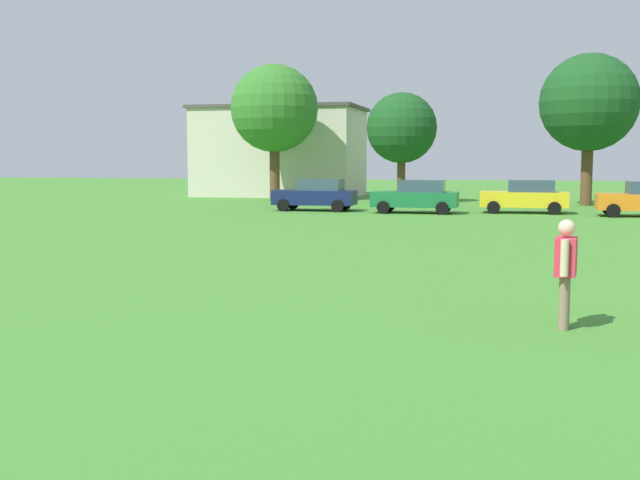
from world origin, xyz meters
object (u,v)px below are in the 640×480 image
object	(u,v)px
parked_car_green_1	(417,196)
parked_car_yellow_2	(526,196)
adult_bystander	(566,264)
tree_far_left	(274,109)
tree_far_right	(589,103)
parked_car_navy_0	(316,195)
tree_center	(402,128)

from	to	relation	value
parked_car_green_1	parked_car_yellow_2	bearing A→B (deg)	-166.27
adult_bystander	tree_far_left	size ratio (longest dim) A/B	0.20
parked_car_green_1	parked_car_yellow_2	distance (m)	5.51
adult_bystander	parked_car_green_1	xyz separation A→B (m)	(-5.64, 26.60, -0.18)
adult_bystander	parked_car_yellow_2	bearing A→B (deg)	7.28
parked_car_green_1	tree_far_right	world-z (taller)	tree_far_right
parked_car_green_1	tree_far_right	distance (m)	13.74
adult_bystander	parked_car_yellow_2	world-z (taller)	adult_bystander
parked_car_navy_0	tree_far_right	distance (m)	17.43
adult_bystander	parked_car_yellow_2	size ratio (longest dim) A/B	0.40
parked_car_green_1	tree_far_left	size ratio (longest dim) A/B	0.48
parked_car_navy_0	parked_car_green_1	distance (m)	5.43
tree_far_left	parked_car_yellow_2	bearing A→B (deg)	-27.62
parked_car_yellow_2	tree_far_left	world-z (taller)	tree_far_left
parked_car_green_1	adult_bystander	bearing A→B (deg)	101.96
adult_bystander	tree_center	distance (m)	37.45
parked_car_green_1	parked_car_yellow_2	xyz separation A→B (m)	(5.35, 1.31, 0.00)
parked_car_yellow_2	tree_center	bearing A→B (deg)	-48.47
parked_car_navy_0	parked_car_yellow_2	bearing A→B (deg)	-176.17
tree_far_left	tree_center	distance (m)	8.43
adult_bystander	tree_far_right	xyz separation A→B (m)	(3.27, 35.71, 4.97)
parked_car_navy_0	adult_bystander	bearing A→B (deg)	112.09
parked_car_yellow_2	tree_center	distance (m)	12.02
parked_car_yellow_2	tree_far_right	bearing A→B (deg)	-114.42
tree_far_left	tree_center	world-z (taller)	tree_far_left
parked_car_green_1	tree_far_left	xyz separation A→B (m)	(-10.52, 9.61, 5.15)
parked_car_green_1	tree_far_left	distance (m)	15.16
adult_bystander	tree_far_right	world-z (taller)	tree_far_right
parked_car_navy_0	parked_car_green_1	xyz separation A→B (m)	(5.40, -0.59, 0.00)
tree_center	tree_far_right	world-z (taller)	tree_far_right
parked_car_navy_0	tree_center	size ratio (longest dim) A/B	0.62
adult_bystander	tree_far_right	distance (m)	36.21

